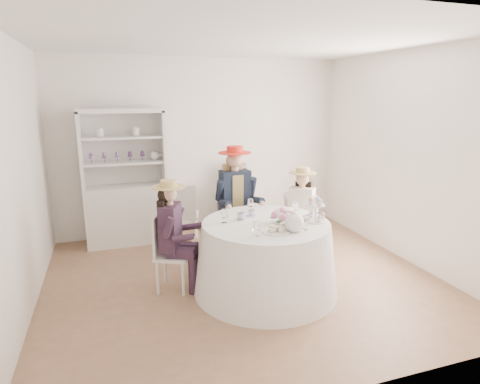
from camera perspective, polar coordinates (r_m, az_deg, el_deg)
name	(u,v)px	position (r m, az deg, el deg)	size (l,w,h in m)	color
ground	(243,279)	(4.89, 0.38, -12.32)	(4.50, 4.50, 0.00)	#865F43
ceiling	(243,39)	(4.43, 0.44, 20.92)	(4.50, 4.50, 0.00)	white
wall_back	(202,146)	(6.37, -5.41, 6.48)	(4.50, 4.50, 0.00)	white
wall_front	(341,220)	(2.70, 14.19, -3.84)	(4.50, 4.50, 0.00)	white
wall_left	(17,181)	(4.32, -29.19, 1.35)	(4.50, 4.50, 0.00)	white
wall_right	(409,158)	(5.60, 22.86, 4.47)	(4.50, 4.50, 0.00)	white
tea_table	(265,257)	(4.50, 3.63, -9.19)	(1.59, 1.59, 0.80)	white
hutch	(126,197)	(6.06, -15.84, -0.66)	(1.17, 0.47, 1.96)	silver
side_table	(237,206)	(6.45, -0.40, -2.07)	(0.50, 0.50, 0.78)	silver
hatbox	(237,173)	(6.33, -0.41, 2.67)	(0.30, 0.30, 0.30)	black
guest_left	(172,229)	(4.46, -9.59, -5.27)	(0.53, 0.48, 1.26)	silver
guest_mid	(236,196)	(5.26, -0.63, -0.54)	(0.55, 0.57, 1.50)	silver
guest_right	(301,208)	(5.28, 8.64, -2.33)	(0.52, 0.53, 1.24)	silver
spare_chair	(185,212)	(5.87, -7.87, -2.85)	(0.46, 0.46, 0.91)	silver
teacup_a	(241,217)	(4.42, 0.13, -3.56)	(0.09, 0.09, 0.07)	white
teacup_b	(251,213)	(4.55, 1.63, -3.04)	(0.07, 0.07, 0.07)	white
teacup_c	(282,213)	(4.59, 6.02, -2.94)	(0.09, 0.09, 0.07)	white
flower_bowl	(287,221)	(4.35, 6.75, -4.06)	(0.20, 0.20, 0.05)	white
flower_arrangement	(284,215)	(4.30, 6.32, -3.23)	(0.20, 0.21, 0.08)	pink
table_teapot	(294,223)	(4.08, 7.73, -4.34)	(0.28, 0.20, 0.21)	white
sandwich_plate	(276,231)	(4.06, 5.16, -5.50)	(0.28, 0.28, 0.06)	white
cupcake_stand	(315,213)	(4.45, 10.68, -2.89)	(0.27, 0.27, 0.25)	white
stemware_set	(266,216)	(4.33, 3.73, -3.38)	(0.94, 0.90, 0.15)	white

